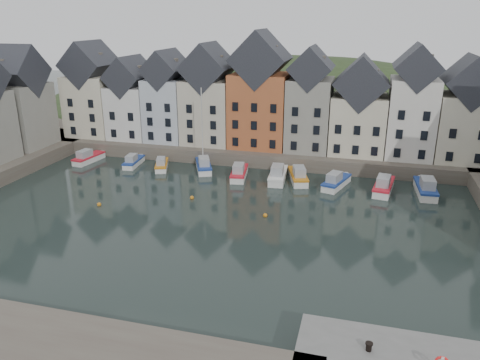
% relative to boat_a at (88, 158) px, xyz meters
% --- Properties ---
extents(ground, '(260.00, 260.00, 0.00)m').
position_rel_boat_a_xyz_m(ground, '(25.13, -18.39, -0.68)').
color(ground, black).
rests_on(ground, ground).
extents(far_quay, '(90.00, 16.00, 2.00)m').
position_rel_boat_a_xyz_m(far_quay, '(25.13, 11.61, 0.32)').
color(far_quay, '#52483F').
rests_on(far_quay, ground).
extents(hillside, '(153.60, 70.40, 64.00)m').
position_rel_boat_a_xyz_m(hillside, '(25.15, 37.61, -18.64)').
color(hillside, '#27341A').
rests_on(hillside, ground).
extents(far_terrace, '(72.37, 8.16, 17.78)m').
position_rel_boat_a_xyz_m(far_terrace, '(28.34, 9.61, 8.20)').
color(far_terrace, beige).
rests_on(far_terrace, far_quay).
extents(mooring_buoys, '(20.50, 5.50, 0.50)m').
position_rel_boat_a_xyz_m(mooring_buoys, '(21.13, -13.05, -0.53)').
color(mooring_buoys, '#C57617').
rests_on(mooring_buoys, ground).
extents(boat_a, '(2.56, 6.13, 2.29)m').
position_rel_boat_a_xyz_m(boat_a, '(0.00, 0.00, 0.00)').
color(boat_a, silver).
rests_on(boat_a, ground).
extents(boat_b, '(2.28, 5.59, 2.09)m').
position_rel_boat_a_xyz_m(boat_b, '(7.69, 0.16, -0.06)').
color(boat_b, silver).
rests_on(boat_b, ground).
extents(boat_c, '(3.38, 5.59, 2.05)m').
position_rel_boat_a_xyz_m(boat_c, '(12.46, -0.13, -0.07)').
color(boat_c, silver).
rests_on(boat_c, ground).
extents(boat_d, '(4.40, 6.65, 12.23)m').
position_rel_boat_a_xyz_m(boat_d, '(18.78, 0.74, 0.11)').
color(boat_d, silver).
rests_on(boat_d, ground).
extents(boat_e, '(2.89, 6.53, 2.42)m').
position_rel_boat_a_xyz_m(boat_e, '(24.69, -1.04, 0.04)').
color(boat_e, silver).
rests_on(boat_e, ground).
extents(boat_f, '(2.64, 6.99, 2.63)m').
position_rel_boat_a_xyz_m(boat_f, '(30.18, -0.78, 0.10)').
color(boat_f, silver).
rests_on(boat_f, ground).
extents(boat_g, '(3.79, 6.85, 2.51)m').
position_rel_boat_a_xyz_m(boat_g, '(32.95, -0.40, 0.07)').
color(boat_g, silver).
rests_on(boat_g, ground).
extents(boat_h, '(3.71, 6.56, 2.41)m').
position_rel_boat_a_xyz_m(boat_h, '(38.14, -1.41, 0.04)').
color(boat_h, silver).
rests_on(boat_h, ground).
extents(boat_i, '(3.02, 6.96, 2.59)m').
position_rel_boat_a_xyz_m(boat_i, '(44.21, -1.59, 0.09)').
color(boat_i, silver).
rests_on(boat_i, ground).
extents(boat_j, '(2.50, 7.02, 2.66)m').
position_rel_boat_a_xyz_m(boat_j, '(49.39, -1.12, 0.11)').
color(boat_j, silver).
rests_on(boat_j, ground).
extents(mooring_bollard, '(0.48, 0.48, 0.56)m').
position_rel_boat_a_xyz_m(mooring_bollard, '(42.55, -36.14, 1.63)').
color(mooring_bollard, black).
rests_on(mooring_bollard, near_quay).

